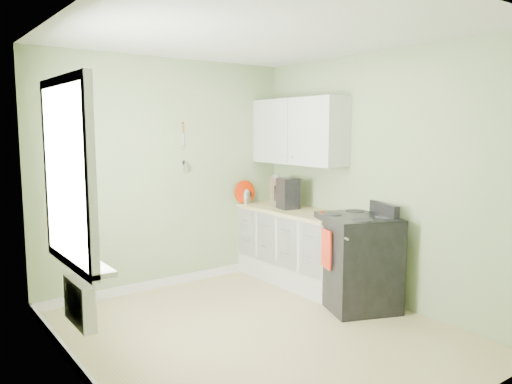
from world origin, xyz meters
TOP-DOWN VIEW (x-y plane):
  - floor at (0.00, 0.00)m, footprint 3.20×3.60m
  - ceiling at (0.00, 0.00)m, footprint 3.20×3.60m
  - wall_back at (0.00, 1.81)m, footprint 3.20×0.02m
  - wall_left at (-1.61, 0.00)m, footprint 0.02×3.60m
  - wall_right at (1.61, 0.00)m, footprint 0.02×3.60m
  - base_cabinets at (1.30, 1.00)m, footprint 0.60×1.60m
  - countertop at (1.29, 1.00)m, footprint 0.64×1.60m
  - upper_cabinets at (1.43, 1.10)m, footprint 0.35×1.40m
  - window at (-1.58, 0.30)m, footprint 0.06×1.14m
  - window_sill at (-1.51, 0.30)m, footprint 0.18×1.14m
  - radiator at (-1.54, 0.25)m, footprint 0.12×0.50m
  - wall_utensils at (0.20, 1.78)m, footprint 0.02×0.14m
  - stove at (1.28, -0.03)m, footprint 0.97×1.00m
  - stand_mixer at (1.29, 1.25)m, footprint 0.22×0.35m
  - kettle at (1.07, 1.72)m, footprint 0.19×0.11m
  - coffee_maker at (1.25, 1.09)m, footprint 0.26×0.27m
  - red_tray at (1.05, 1.72)m, footprint 0.31×0.06m
  - jar at (1.10, 0.32)m, footprint 0.07×0.07m
  - plant_a at (-1.50, 0.03)m, footprint 0.21×0.19m
  - plant_b at (-1.50, 0.34)m, footprint 0.19×0.19m
  - plant_c at (-1.50, 0.68)m, footprint 0.23×0.23m

SIDE VIEW (x-z plane):
  - floor at x=0.00m, z-range -0.02..0.00m
  - base_cabinets at x=1.30m, z-range 0.00..0.87m
  - stove at x=1.28m, z-range -0.06..1.05m
  - radiator at x=-1.54m, z-range 0.38..0.73m
  - window_sill at x=-1.51m, z-range 0.86..0.90m
  - countertop at x=1.29m, z-range 0.87..0.91m
  - jar at x=1.10m, z-range 0.91..0.99m
  - kettle at x=1.07m, z-range 0.91..1.10m
  - plant_b at x=-1.50m, z-range 0.90..1.17m
  - plant_c at x=-1.50m, z-range 0.90..1.20m
  - red_tray at x=1.05m, z-range 0.91..1.22m
  - plant_a at x=-1.50m, z-range 0.90..1.23m
  - stand_mixer at x=1.29m, z-range 0.88..1.29m
  - coffee_maker at x=1.25m, z-range 0.90..1.28m
  - wall_back at x=0.00m, z-range 0.00..2.70m
  - wall_left at x=-1.61m, z-range 0.00..2.70m
  - wall_right at x=1.61m, z-range 0.00..2.70m
  - window at x=-1.58m, z-range 0.83..2.27m
  - wall_utensils at x=0.20m, z-range 1.27..1.85m
  - upper_cabinets at x=1.43m, z-range 1.45..2.25m
  - ceiling at x=0.00m, z-range 2.70..2.72m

